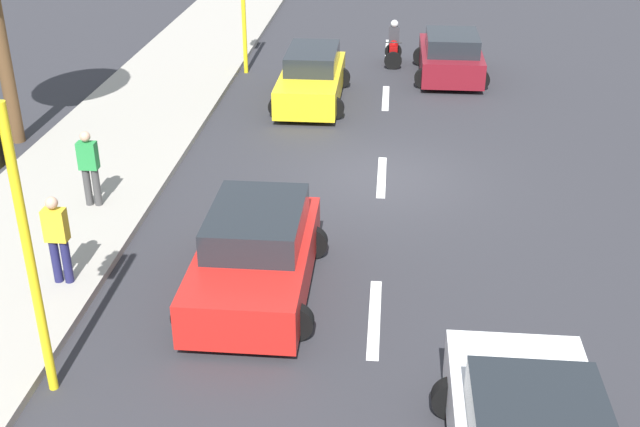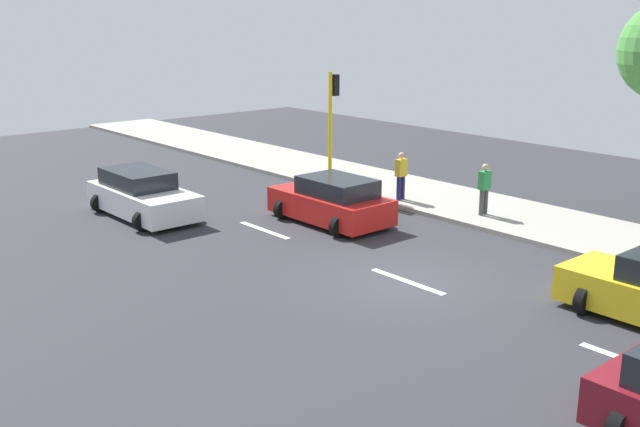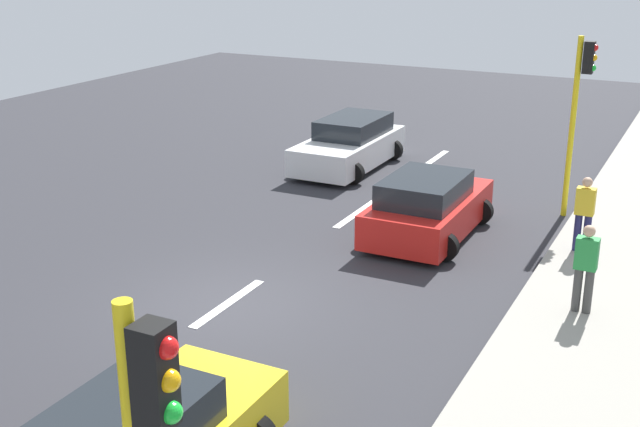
# 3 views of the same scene
# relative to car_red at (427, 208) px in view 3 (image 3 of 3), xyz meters

# --- Properties ---
(ground_plane) EXTENTS (40.00, 60.00, 0.10)m
(ground_plane) POSITION_rel_car_red_xyz_m (-2.16, -5.27, -0.76)
(ground_plane) COLOR #2D2D33
(sidewalk) EXTENTS (4.00, 60.00, 0.15)m
(sidewalk) POSITION_rel_car_red_xyz_m (4.84, -5.27, -0.64)
(sidewalk) COLOR #9E998E
(sidewalk) RESTS_ON ground
(lane_stripe_mid) EXTENTS (0.20, 2.40, 0.01)m
(lane_stripe_mid) POSITION_rel_car_red_xyz_m (-2.16, -5.27, -0.71)
(lane_stripe_mid) COLOR white
(lane_stripe_mid) RESTS_ON ground
(lane_stripe_south) EXTENTS (0.20, 2.40, 0.01)m
(lane_stripe_south) POSITION_rel_car_red_xyz_m (-2.16, 0.73, -0.71)
(lane_stripe_south) COLOR white
(lane_stripe_south) RESTS_ON ground
(lane_stripe_far_south) EXTENTS (0.20, 2.40, 0.01)m
(lane_stripe_far_south) POSITION_rel_car_red_xyz_m (-2.16, 6.73, -0.71)
(lane_stripe_far_south) COLOR white
(lane_stripe_far_south) RESTS_ON ground
(car_red) EXTENTS (2.36, 4.12, 1.52)m
(car_red) POSITION_rel_car_red_xyz_m (0.00, 0.00, 0.00)
(car_red) COLOR red
(car_red) RESTS_ON ground
(car_white) EXTENTS (2.33, 4.53, 1.52)m
(car_white) POSITION_rel_car_red_xyz_m (-4.18, 4.70, 0.00)
(car_white) COLOR white
(car_white) RESTS_ON ground
(pedestrian_near_signal) EXTENTS (0.40, 0.24, 1.69)m
(pedestrian_near_signal) POSITION_rel_car_red_xyz_m (4.04, -2.88, 0.35)
(pedestrian_near_signal) COLOR #3F3F3F
(pedestrian_near_signal) RESTS_ON sidewalk
(pedestrian_by_tree) EXTENTS (0.40, 0.24, 1.69)m
(pedestrian_by_tree) POSITION_rel_car_red_xyz_m (3.48, 0.27, 0.35)
(pedestrian_by_tree) COLOR #1E1E4C
(pedestrian_by_tree) RESTS_ON sidewalk
(traffic_light_midblock) EXTENTS (0.49, 0.24, 4.50)m
(traffic_light_midblock) POSITION_rel_car_red_xyz_m (2.69, 3.02, 2.22)
(traffic_light_midblock) COLOR yellow
(traffic_light_midblock) RESTS_ON ground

